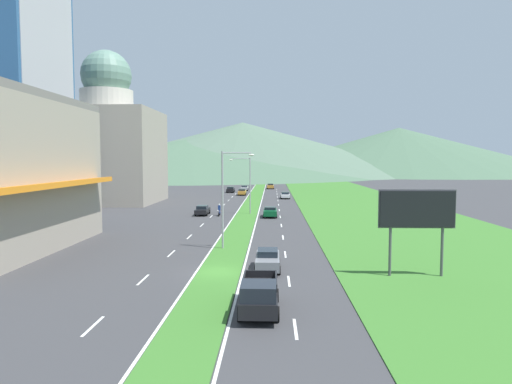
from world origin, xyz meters
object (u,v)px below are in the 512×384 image
object	(u,v)px
car_1	(270,212)
car_4	(242,192)
car_3	(202,210)
street_lamp_mid	(248,181)
car_2	(285,195)
car_6	(245,188)
car_0	(268,260)
billboard_roadside	(417,212)
pickup_truck_0	(259,295)
car_7	(231,189)
motorcycle_rider	(219,211)
street_lamp_near	(226,193)
car_5	(271,186)

from	to	relation	value
car_1	car_4	world-z (taller)	car_1
car_3	street_lamp_mid	bearing A→B (deg)	-77.31
street_lamp_mid	car_4	size ratio (longest dim) A/B	1.94
car_2	car_6	xyz separation A→B (m)	(-10.36, 25.28, 0.01)
car_0	car_4	xyz separation A→B (m)	(-6.84, 73.03, -0.03)
car_6	billboard_roadside	bearing A→B (deg)	-168.86
car_2	pickup_truck_0	world-z (taller)	pickup_truck_0
car_2	car_7	distance (m)	22.44
billboard_roadside	car_3	bearing A→B (deg)	120.25
car_3	pickup_truck_0	bearing A→B (deg)	-167.29
car_7	motorcycle_rider	distance (m)	48.64
car_1	car_2	bearing A→B (deg)	174.44
billboard_roadside	car_4	world-z (taller)	billboard_roadside
billboard_roadside	car_6	bearing A→B (deg)	101.14
street_lamp_mid	car_7	bearing A→B (deg)	98.55
car_2	car_7	world-z (taller)	car_7
street_lamp_near	car_0	bearing A→B (deg)	-63.71
billboard_roadside	car_6	xyz separation A→B (m)	(-17.88, 90.84, -3.92)
car_0	car_3	bearing A→B (deg)	-163.27
billboard_roadside	car_7	distance (m)	86.16
car_5	motorcycle_rider	size ratio (longest dim) A/B	2.10
pickup_truck_0	car_1	bearing A→B (deg)	179.47
street_lamp_near	car_3	distance (m)	27.31
street_lamp_mid	car_5	xyz separation A→B (m)	(3.30, 61.05, -4.31)
billboard_roadside	car_3	size ratio (longest dim) A/B	1.33
pickup_truck_0	street_lamp_mid	bearing A→B (deg)	-176.07
motorcycle_rider	car_3	bearing A→B (deg)	69.68
car_6	car_2	bearing A→B (deg)	-157.71
billboard_roadside	pickup_truck_0	bearing A→B (deg)	-143.57
car_4	car_1	bearing A→B (deg)	-170.48
car_6	pickup_truck_0	size ratio (longest dim) A/B	0.83
car_0	car_2	xyz separation A→B (m)	(3.13, 63.90, -0.07)
street_lamp_mid	car_6	size ratio (longest dim) A/B	1.93
car_0	car_7	bearing A→B (deg)	-172.75
street_lamp_near	car_2	world-z (taller)	street_lamp_near
street_lamp_mid	car_7	size ratio (longest dim) A/B	2.09
car_0	car_7	size ratio (longest dim) A/B	1.11
pickup_truck_0	car_2	bearing A→B (deg)	177.29
street_lamp_mid	car_3	xyz separation A→B (m)	(-6.80, -1.53, -4.34)
car_3	car_7	xyz separation A→B (m)	(-0.12, 47.56, 0.01)
car_0	car_7	world-z (taller)	car_0
car_4	motorcycle_rider	size ratio (longest dim) A/B	2.24
street_lamp_near	street_lamp_mid	world-z (taller)	street_lamp_near
car_0	car_2	distance (m)	63.97
street_lamp_near	motorcycle_rider	distance (m)	25.84
car_1	car_3	bearing A→B (deg)	-102.00
car_1	car_2	world-z (taller)	car_1
street_lamp_near	car_1	bearing A→B (deg)	80.52
car_1	car_3	world-z (taller)	car_1
billboard_roadside	motorcycle_rider	distance (m)	39.58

